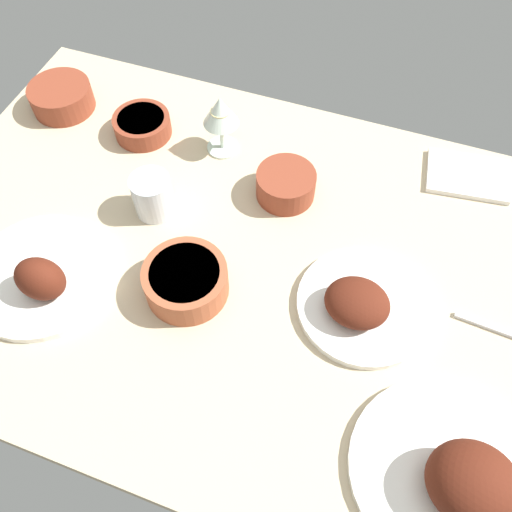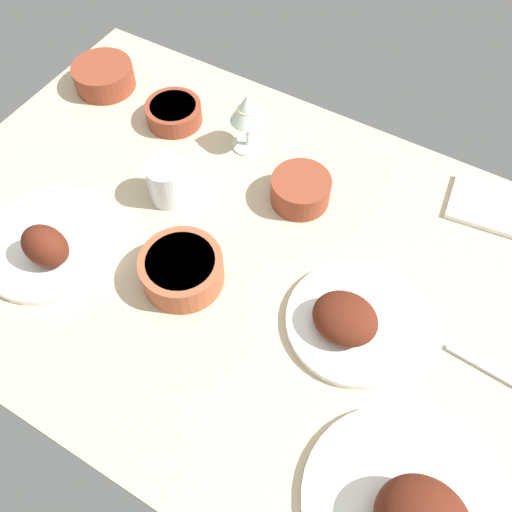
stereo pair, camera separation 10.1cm
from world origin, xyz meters
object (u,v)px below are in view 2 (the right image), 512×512
plate_center_main (350,320)px  bowl_soup (301,189)px  bowl_pasta (104,75)px  bowl_potatoes (182,269)px  water_tumbler (168,182)px  plate_near_viewer (49,244)px  folded_napkin (492,207)px  wine_glass (247,111)px  bowl_cream (174,112)px  fork_loose (498,375)px

plate_center_main → bowl_soup: plate_center_main is taller
plate_center_main → bowl_pasta: 83.39cm
bowl_potatoes → water_tumbler: bearing=132.5°
bowl_potatoes → bowl_pasta: 59.20cm
plate_near_viewer → bowl_soup: bearing=45.0°
folded_napkin → wine_glass: bearing=-169.5°
bowl_cream → fork_loose: 85.59cm
bowl_potatoes → water_tumbler: (-13.78, 15.06, 1.05)cm
plate_center_main → bowl_potatoes: plate_center_main is taller
bowl_cream → bowl_soup: bowl_soup is taller
fork_loose → plate_near_viewer: bearing=16.8°
folded_napkin → bowl_cream: bearing=-170.9°
wine_glass → bowl_pasta: bearing=-179.6°
fork_loose → bowl_potatoes: bearing=15.0°
wine_glass → folded_napkin: wine_glass is taller
bowl_cream → water_tumbler: (12.20, -19.04, 1.98)cm
bowl_cream → bowl_potatoes: 42.88cm
plate_center_main → plate_near_viewer: 58.33cm
bowl_pasta → fork_loose: (103.70, -24.68, -2.75)cm
plate_center_main → bowl_cream: size_ratio=1.91×
plate_near_viewer → bowl_potatoes: 26.85cm
water_tumbler → folded_napkin: size_ratio=0.53×
bowl_soup → water_tumbler: size_ratio=1.36×
wine_glass → folded_napkin: 53.93cm
water_tumbler → plate_near_viewer: bearing=-117.7°
plate_near_viewer → fork_loose: bearing=12.7°
plate_near_viewer → folded_napkin: size_ratio=1.60×
bowl_potatoes → plate_center_main: bearing=12.0°
plate_near_viewer → bowl_cream: 41.77cm
bowl_potatoes → wine_glass: size_ratio=1.10×
bowl_cream → fork_loose: bowl_cream is taller
bowl_potatoes → bowl_pasta: bearing=143.1°
bowl_cream → fork_loose: bearing=-15.8°
bowl_pasta → wine_glass: bearing=0.4°
bowl_cream → bowl_pasta: 21.42cm
bowl_soup → water_tumbler: water_tumbler is taller
bowl_cream → wine_glass: (18.63, 1.73, 7.43)cm
bowl_cream → water_tumbler: 22.70cm
wine_glass → plate_near_viewer: bearing=-112.9°
plate_near_viewer → water_tumbler: 25.76cm
plate_near_viewer → bowl_cream: bearing=90.4°
plate_center_main → plate_near_viewer: plate_near_viewer is taller
plate_near_viewer → folded_napkin: plate_near_viewer is taller
plate_center_main → bowl_cream: (-56.84, 27.52, 0.04)cm
plate_near_viewer → bowl_pasta: (-21.64, 43.20, 0.85)cm
fork_loose → folded_napkin: bearing=-67.6°
wine_glass → fork_loose: 69.10cm
plate_center_main → bowl_cream: bearing=154.2°
bowl_cream → wine_glass: 20.13cm
wine_glass → fork_loose: wine_glass is taller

